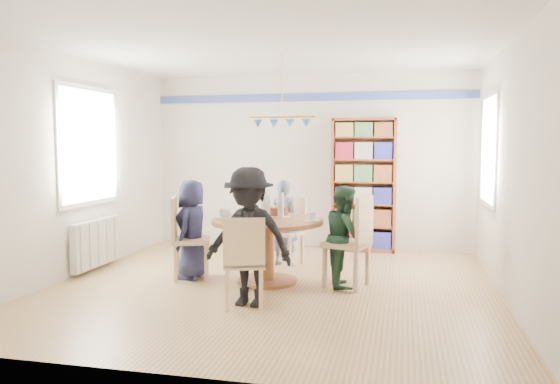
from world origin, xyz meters
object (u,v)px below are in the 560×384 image
(radiator, at_px, (96,243))
(bookshelf, at_px, (364,186))
(chair_left, at_px, (184,234))
(person_near, at_px, (249,237))
(chair_right, at_px, (354,238))
(person_right, at_px, (345,236))
(dining_table, at_px, (267,236))
(chair_near, at_px, (244,258))
(person_left, at_px, (192,229))
(person_far, at_px, (284,223))
(chair_far, at_px, (289,227))

(radiator, distance_m, bookshelf, 3.91)
(chair_left, bearing_deg, person_near, -39.34)
(chair_right, bearing_deg, person_right, 160.88)
(radiator, bearing_deg, bookshelf, 31.94)
(dining_table, bearing_deg, chair_right, -0.45)
(chair_right, height_order, person_near, person_near)
(person_right, bearing_deg, chair_right, -121.28)
(chair_near, height_order, person_left, person_left)
(chair_right, relative_size, person_far, 0.90)
(dining_table, relative_size, chair_left, 1.31)
(person_near, bearing_deg, person_far, 97.96)
(chair_left, xyz_separation_m, person_right, (1.92, 0.09, 0.03))
(chair_left, height_order, chair_right, chair_right)
(chair_left, bearing_deg, dining_table, 3.42)
(chair_left, relative_size, person_right, 0.86)
(radiator, bearing_deg, dining_table, -3.38)
(chair_near, relative_size, person_near, 0.66)
(person_right, bearing_deg, bookshelf, -13.51)
(person_left, height_order, person_far, person_left)
(chair_right, relative_size, person_left, 0.87)
(person_right, relative_size, bookshelf, 0.58)
(chair_near, distance_m, bookshelf, 3.39)
(dining_table, relative_size, chair_near, 1.42)
(chair_far, height_order, person_far, person_far)
(dining_table, bearing_deg, bookshelf, 66.39)
(dining_table, distance_m, chair_far, 1.07)
(radiator, relative_size, person_far, 0.87)
(dining_table, relative_size, person_right, 1.12)
(chair_left, bearing_deg, person_far, 43.66)
(radiator, height_order, bookshelf, bookshelf)
(person_near, distance_m, bookshelf, 3.25)
(chair_right, xyz_separation_m, chair_near, (-0.99, -1.04, -0.07))
(person_far, bearing_deg, bookshelf, -110.26)
(dining_table, height_order, person_right, person_right)
(radiator, bearing_deg, chair_right, -2.50)
(person_right, height_order, person_far, person_right)
(person_left, xyz_separation_m, person_right, (1.84, 0.02, -0.02))
(chair_far, relative_size, person_right, 0.78)
(dining_table, height_order, person_near, person_near)
(chair_left, height_order, chair_far, chair_left)
(chair_near, relative_size, person_far, 0.79)
(chair_far, bearing_deg, chair_near, -90.20)
(chair_near, bearing_deg, person_right, 50.71)
(chair_far, xyz_separation_m, person_left, (-0.97, -1.05, 0.10))
(person_near, bearing_deg, bookshelf, 80.27)
(chair_far, xyz_separation_m, chair_near, (-0.01, -2.11, 0.01))
(chair_right, bearing_deg, bookshelf, 91.46)
(radiator, relative_size, chair_near, 1.09)
(person_near, bearing_deg, person_left, 142.91)
(chair_right, bearing_deg, person_far, 137.76)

